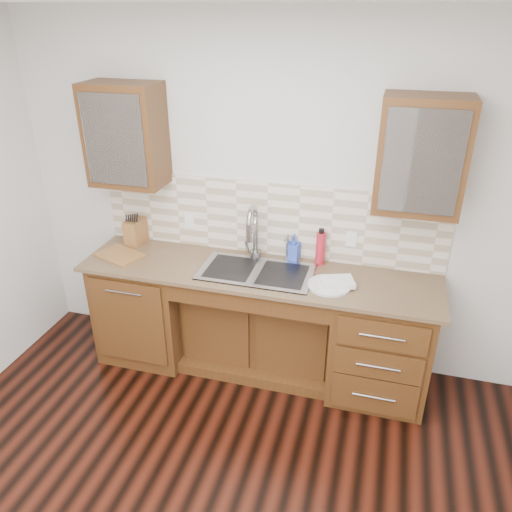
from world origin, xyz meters
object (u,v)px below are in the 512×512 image
(soap_bottle, at_px, (293,247))
(water_bottle, at_px, (320,248))
(plate, at_px, (329,285))
(cutting_board, at_px, (120,255))
(knife_block, at_px, (136,232))

(soap_bottle, xyz_separation_m, water_bottle, (0.21, -0.02, 0.03))
(soap_bottle, relative_size, water_bottle, 0.80)
(soap_bottle, height_order, water_bottle, water_bottle)
(soap_bottle, height_order, plate, soap_bottle)
(water_bottle, xyz_separation_m, cutting_board, (-1.55, -0.29, -0.12))
(water_bottle, height_order, knife_block, water_bottle)
(water_bottle, distance_m, cutting_board, 1.58)
(soap_bottle, bearing_deg, water_bottle, 4.06)
(plate, relative_size, knife_block, 1.45)
(plate, bearing_deg, cutting_board, 178.80)
(soap_bottle, distance_m, plate, 0.49)
(water_bottle, relative_size, plate, 0.85)
(soap_bottle, bearing_deg, cutting_board, -158.74)
(soap_bottle, height_order, cutting_board, soap_bottle)
(cutting_board, bearing_deg, plate, -1.20)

